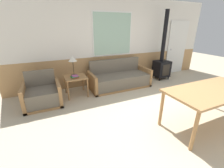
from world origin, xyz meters
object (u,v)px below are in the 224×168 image
couch (119,79)px  side_table (76,79)px  table_lamp (73,60)px  wood_stove (162,63)px  dining_table (212,93)px  armchair (42,95)px

couch → side_table: couch is taller
side_table → table_lamp: size_ratio=1.06×
side_table → table_lamp: 0.53m
table_lamp → wood_stove: (3.19, 0.04, -0.40)m
dining_table → wood_stove: size_ratio=0.75×
armchair → dining_table: size_ratio=0.49×
side_table → wood_stove: wood_stove is taller
dining_table → wood_stove: bearing=66.4°
armchair → dining_table: armchair is taller
wood_stove → dining_table: bearing=-113.6°
wood_stove → table_lamp: bearing=-179.2°
armchair → wood_stove: 4.09m
couch → wood_stove: wood_stove is taller
couch → wood_stove: 1.81m
armchair → table_lamp: (0.87, 0.31, 0.74)m
table_lamp → wood_stove: size_ratio=0.23×
side_table → table_lamp: (-0.01, 0.10, 0.52)m
couch → armchair: bearing=-173.4°
side_table → dining_table: 3.19m
couch → table_lamp: (-1.41, 0.05, 0.74)m
armchair → side_table: bearing=12.1°
side_table → wood_stove: (3.18, 0.14, 0.12)m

